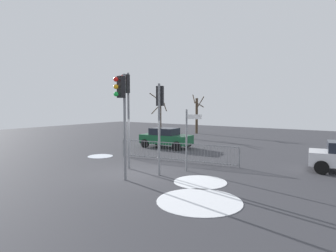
{
  "coord_description": "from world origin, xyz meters",
  "views": [
    {
      "loc": [
        8.79,
        -10.2,
        3.23
      ],
      "look_at": [
        0.14,
        2.35,
        2.1
      ],
      "focal_mm": 30.86,
      "sensor_mm": 36.0,
      "label": 1
    }
  ],
  "objects_px": {
    "car_green_far": "(166,137)",
    "bare_tree_centre": "(160,115)",
    "direction_sign_post": "(188,137)",
    "bare_tree_left": "(197,114)",
    "traffic_light_mid_left": "(122,103)",
    "traffic_light_rear_left": "(160,108)",
    "traffic_light_mid_right": "(126,99)"
  },
  "relations": [
    {
      "from": "car_green_far",
      "to": "bare_tree_centre",
      "type": "height_order",
      "value": "bare_tree_centre"
    },
    {
      "from": "direction_sign_post",
      "to": "bare_tree_left",
      "type": "relative_size",
      "value": 0.69
    },
    {
      "from": "car_green_far",
      "to": "traffic_light_mid_left",
      "type": "bearing_deg",
      "value": -70.58
    },
    {
      "from": "traffic_light_rear_left",
      "to": "bare_tree_centre",
      "type": "xyz_separation_m",
      "value": [
        -10.22,
        13.99,
        -0.97
      ]
    },
    {
      "from": "traffic_light_rear_left",
      "to": "car_green_far",
      "type": "bearing_deg",
      "value": 101.27
    },
    {
      "from": "traffic_light_rear_left",
      "to": "car_green_far",
      "type": "xyz_separation_m",
      "value": [
        -4.61,
        7.03,
        -2.29
      ]
    },
    {
      "from": "traffic_light_mid_left",
      "to": "bare_tree_centre",
      "type": "relative_size",
      "value": 1.02
    },
    {
      "from": "traffic_light_mid_right",
      "to": "bare_tree_centre",
      "type": "xyz_separation_m",
      "value": [
        -8.21,
        14.04,
        -1.42
      ]
    },
    {
      "from": "traffic_light_mid_right",
      "to": "bare_tree_centre",
      "type": "bearing_deg",
      "value": -61.35
    },
    {
      "from": "traffic_light_mid_right",
      "to": "direction_sign_post",
      "type": "xyz_separation_m",
      "value": [
        2.69,
        1.39,
        -1.83
      ]
    },
    {
      "from": "traffic_light_mid_right",
      "to": "bare_tree_left",
      "type": "distance_m",
      "value": 18.72
    },
    {
      "from": "traffic_light_mid_right",
      "to": "direction_sign_post",
      "type": "bearing_deg",
      "value": -154.28
    },
    {
      "from": "traffic_light_rear_left",
      "to": "bare_tree_centre",
      "type": "height_order",
      "value": "bare_tree_centre"
    },
    {
      "from": "traffic_light_mid_right",
      "to": "car_green_far",
      "type": "xyz_separation_m",
      "value": [
        -2.6,
        7.08,
        -2.74
      ]
    },
    {
      "from": "traffic_light_rear_left",
      "to": "traffic_light_mid_right",
      "type": "xyz_separation_m",
      "value": [
        -2.01,
        -0.05,
        0.45
      ]
    },
    {
      "from": "car_green_far",
      "to": "bare_tree_left",
      "type": "relative_size",
      "value": 0.9
    },
    {
      "from": "bare_tree_left",
      "to": "bare_tree_centre",
      "type": "height_order",
      "value": "bare_tree_centre"
    },
    {
      "from": "direction_sign_post",
      "to": "car_green_far",
      "type": "distance_m",
      "value": 7.82
    },
    {
      "from": "traffic_light_mid_left",
      "to": "direction_sign_post",
      "type": "height_order",
      "value": "traffic_light_mid_left"
    },
    {
      "from": "traffic_light_mid_left",
      "to": "car_green_far",
      "type": "xyz_separation_m",
      "value": [
        -3.95,
        8.83,
        -2.54
      ]
    },
    {
      "from": "traffic_light_rear_left",
      "to": "bare_tree_centre",
      "type": "relative_size",
      "value": 0.94
    },
    {
      "from": "direction_sign_post",
      "to": "traffic_light_rear_left",
      "type": "bearing_deg",
      "value": -132.71
    },
    {
      "from": "traffic_light_mid_left",
      "to": "traffic_light_mid_right",
      "type": "xyz_separation_m",
      "value": [
        -1.35,
        1.75,
        0.2
      ]
    },
    {
      "from": "traffic_light_mid_right",
      "to": "car_green_far",
      "type": "height_order",
      "value": "traffic_light_mid_right"
    },
    {
      "from": "traffic_light_rear_left",
      "to": "direction_sign_post",
      "type": "bearing_deg",
      "value": 41.19
    },
    {
      "from": "traffic_light_mid_left",
      "to": "traffic_light_rear_left",
      "type": "height_order",
      "value": "traffic_light_mid_left"
    },
    {
      "from": "traffic_light_mid_left",
      "to": "bare_tree_centre",
      "type": "height_order",
      "value": "traffic_light_mid_left"
    },
    {
      "from": "traffic_light_rear_left",
      "to": "car_green_far",
      "type": "distance_m",
      "value": 8.71
    },
    {
      "from": "traffic_light_rear_left",
      "to": "direction_sign_post",
      "type": "xyz_separation_m",
      "value": [
        0.68,
        1.34,
        -1.38
      ]
    },
    {
      "from": "traffic_light_rear_left",
      "to": "bare_tree_centre",
      "type": "bearing_deg",
      "value": 104.19
    },
    {
      "from": "direction_sign_post",
      "to": "bare_tree_left",
      "type": "xyz_separation_m",
      "value": [
        -8.51,
        16.35,
        0.46
      ]
    },
    {
      "from": "car_green_far",
      "to": "direction_sign_post",
      "type": "bearing_deg",
      "value": -51.75
    }
  ]
}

